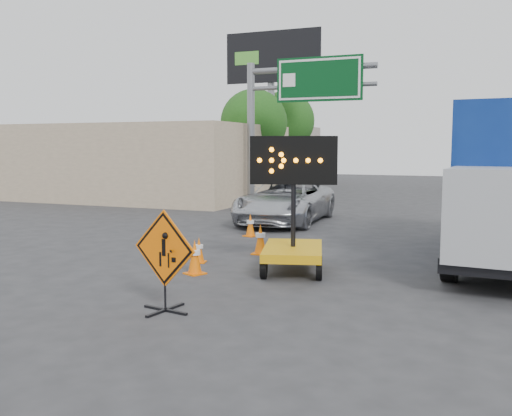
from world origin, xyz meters
The scene contains 14 objects.
ground centered at (0.00, 0.00, 0.00)m, with size 100.00×100.00×0.00m, color #2D2D30.
storefront_left_near centered at (-14.00, 20.00, 2.00)m, with size 14.00×10.00×4.00m, color tan.
storefront_left_far centered at (-15.00, 34.00, 2.20)m, with size 12.00×10.00×4.40m, color #9F8F85.
highway_gantry centered at (-4.43, 17.96, 5.07)m, with size 6.18×0.38×6.90m.
billboard centered at (-8.35, 25.87, 7.35)m, with size 6.10×0.54×9.85m.
tree_left_near centered at (-8.00, 22.00, 4.16)m, with size 3.71×3.71×6.03m.
tree_left_far centered at (-9.00, 30.00, 4.60)m, with size 4.10×4.10×6.66m.
construction_sign centered at (-0.98, 0.94, 0.95)m, with size 1.34×0.95×1.80m.
arrow_board centered at (0.09, 4.80, 0.69)m, with size 1.92×2.46×3.11m.
pickup_truck centered at (-2.89, 12.79, 0.82)m, with size 2.72×5.89×1.64m, color #B6B9BE.
cone_a centered at (-1.89, 3.72, 0.39)m, with size 0.53×0.53×0.79m.
cone_b centered at (-2.41, 4.90, 0.32)m, with size 0.40×0.40×0.64m.
cone_c centered at (-1.41, 6.52, 0.41)m, with size 0.43×0.43×0.81m.
cone_d centered at (-2.83, 9.20, 0.36)m, with size 0.45×0.45×0.73m.
Camera 1 is at (4.19, -7.49, 2.89)m, focal length 40.00 mm.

